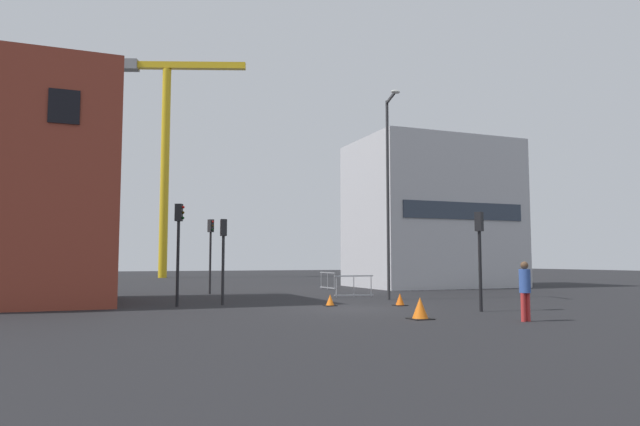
% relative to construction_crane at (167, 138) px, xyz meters
% --- Properties ---
extents(ground, '(160.00, 160.00, 0.00)m').
position_rel_construction_crane_xyz_m(ground, '(2.51, -41.97, -14.89)').
color(ground, black).
extents(office_block, '(10.64, 7.75, 10.10)m').
position_rel_construction_crane_xyz_m(office_block, '(15.34, -27.36, -9.84)').
color(office_block, '#B7B7BC').
rests_on(office_block, ground).
extents(construction_crane, '(12.86, 5.42, 23.34)m').
position_rel_construction_crane_xyz_m(construction_crane, '(0.00, 0.00, 0.00)').
color(construction_crane, gold).
rests_on(construction_crane, ground).
extents(streetlamp_tall, '(0.80, 1.98, 9.49)m').
position_rel_construction_crane_xyz_m(streetlamp_tall, '(6.21, -38.09, -9.41)').
color(streetlamp_tall, '#2D2D30').
rests_on(streetlamp_tall, ground).
extents(traffic_light_island, '(0.25, 0.37, 3.55)m').
position_rel_construction_crane_xyz_m(traffic_light_island, '(-1.60, -38.09, -12.48)').
color(traffic_light_island, '#232326').
rests_on(traffic_light_island, ground).
extents(traffic_light_corner, '(0.39, 0.33, 4.11)m').
position_rel_construction_crane_xyz_m(traffic_light_corner, '(-3.46, -38.33, -12.14)').
color(traffic_light_corner, black).
rests_on(traffic_light_corner, ground).
extents(traffic_light_near, '(0.34, 0.39, 4.08)m').
position_rel_construction_crane_xyz_m(traffic_light_near, '(-0.72, -30.39, -12.16)').
color(traffic_light_near, '#232326').
rests_on(traffic_light_near, ground).
extents(traffic_light_far, '(0.39, 0.35, 3.59)m').
position_rel_construction_crane_xyz_m(traffic_light_far, '(6.44, -44.56, -12.46)').
color(traffic_light_far, black).
rests_on(traffic_light_far, ground).
extents(pedestrian_walking, '(0.34, 0.34, 1.80)m').
position_rel_construction_crane_xyz_m(pedestrian_walking, '(5.62, -47.79, -13.84)').
color(pedestrian_walking, red).
rests_on(pedestrian_walking, ground).
extents(safety_barrier_mid_span, '(2.06, 0.22, 1.08)m').
position_rel_construction_crane_xyz_m(safety_barrier_mid_span, '(5.54, -35.57, -14.33)').
color(safety_barrier_mid_span, '#B2B5BA').
rests_on(safety_barrier_mid_span, ground).
extents(safety_barrier_front, '(0.15, 2.27, 1.08)m').
position_rel_construction_crane_xyz_m(safety_barrier_front, '(7.18, -27.98, -14.33)').
color(safety_barrier_front, gray).
rests_on(safety_barrier_front, ground).
extents(traffic_cone_by_barrier, '(0.68, 0.68, 0.69)m').
position_rel_construction_crane_xyz_m(traffic_cone_by_barrier, '(3.00, -46.06, -14.57)').
color(traffic_cone_by_barrier, black).
rests_on(traffic_cone_by_barrier, ground).
extents(traffic_cone_orange, '(0.49, 0.49, 0.50)m').
position_rel_construction_crane_xyz_m(traffic_cone_orange, '(5.04, -41.14, -14.67)').
color(traffic_cone_orange, black).
rests_on(traffic_cone_orange, ground).
extents(traffic_cone_on_verge, '(0.46, 0.46, 0.47)m').
position_rel_construction_crane_xyz_m(traffic_cone_on_verge, '(2.34, -40.23, -14.68)').
color(traffic_cone_on_verge, black).
rests_on(traffic_cone_on_verge, ground).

